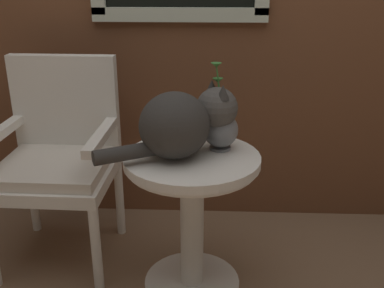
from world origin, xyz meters
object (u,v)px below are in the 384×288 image
at_px(wicker_side_table, 192,199).
at_px(cat, 182,122).
at_px(wicker_chair, 59,151).
at_px(pewter_vase_with_ivy, 220,126).

xyz_separation_m(wicker_side_table, cat, (-0.04, -0.00, 0.34)).
relative_size(wicker_chair, pewter_vase_with_ivy, 2.69).
bearing_deg(wicker_side_table, cat, -175.72).
distance_m(wicker_side_table, cat, 0.34).
bearing_deg(wicker_chair, pewter_vase_with_ivy, -14.27).
distance_m(cat, pewter_vase_with_ivy, 0.18).
height_order(wicker_chair, pewter_vase_with_ivy, pewter_vase_with_ivy).
distance_m(wicker_side_table, pewter_vase_with_ivy, 0.33).
height_order(wicker_chair, cat, wicker_chair).
relative_size(wicker_chair, cat, 1.75).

